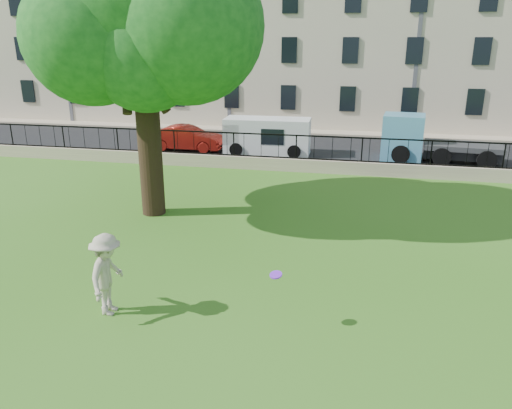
% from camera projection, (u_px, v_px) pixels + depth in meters
% --- Properties ---
extents(ground, '(120.00, 120.00, 0.00)m').
position_uv_depth(ground, '(233.00, 292.00, 12.43)').
color(ground, '#36711A').
rests_on(ground, ground).
extents(retaining_wall, '(50.00, 0.40, 0.60)m').
position_uv_depth(retaining_wall, '(296.00, 165.00, 23.46)').
color(retaining_wall, tan).
rests_on(retaining_wall, ground).
extents(iron_railing, '(50.00, 0.05, 1.13)m').
position_uv_depth(iron_railing, '(296.00, 147.00, 23.18)').
color(iron_railing, black).
rests_on(iron_railing, retaining_wall).
extents(street, '(60.00, 9.00, 0.01)m').
position_uv_depth(street, '(307.00, 150.00, 27.91)').
color(street, black).
rests_on(street, ground).
extents(sidewalk, '(60.00, 1.40, 0.12)m').
position_uv_depth(sidewalk, '(315.00, 132.00, 32.71)').
color(sidewalk, tan).
rests_on(sidewalk, ground).
extents(building_row, '(56.40, 10.40, 13.80)m').
position_uv_depth(building_row, '(326.00, 23.00, 35.77)').
color(building_row, beige).
rests_on(building_row, ground).
extents(tree, '(8.28, 6.48, 10.37)m').
position_uv_depth(tree, '(137.00, 7.00, 15.85)').
color(tree, black).
rests_on(tree, ground).
extents(man, '(0.78, 1.28, 1.93)m').
position_uv_depth(man, '(107.00, 274.00, 11.20)').
color(man, '#B9AD96').
rests_on(man, ground).
extents(frisbee, '(0.31, 0.30, 0.12)m').
position_uv_depth(frisbee, '(276.00, 275.00, 10.56)').
color(frisbee, '#8129ED').
extents(red_sedan, '(4.15, 1.51, 1.36)m').
position_uv_depth(red_sedan, '(187.00, 138.00, 27.65)').
color(red_sedan, maroon).
rests_on(red_sedan, street).
extents(white_van, '(4.58, 1.90, 1.91)m').
position_uv_depth(white_van, '(267.00, 136.00, 26.79)').
color(white_van, silver).
rests_on(white_van, street).
extents(blue_truck, '(5.64, 2.52, 2.29)m').
position_uv_depth(blue_truck, '(438.00, 139.00, 25.03)').
color(blue_truck, '#529BC0').
rests_on(blue_truck, street).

